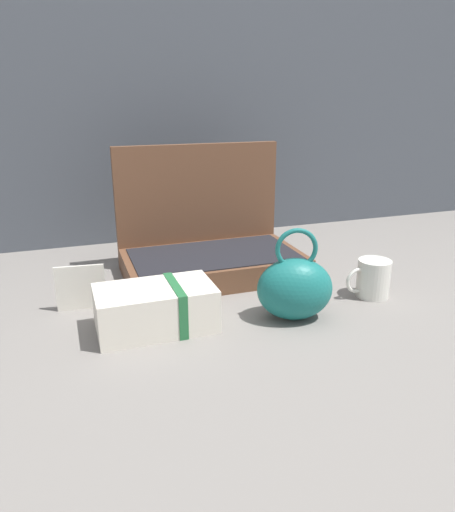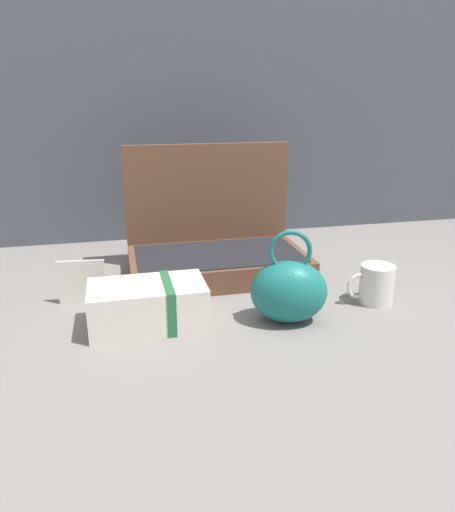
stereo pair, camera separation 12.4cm
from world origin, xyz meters
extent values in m
plane|color=slate|center=(0.00, 0.00, 0.00)|extent=(6.00, 6.00, 0.00)
cube|color=#474C54|center=(0.00, 0.58, 0.70)|extent=(3.20, 0.06, 1.40)
cube|color=brown|center=(0.01, 0.11, 0.03)|extent=(0.50, 0.28, 0.07)
cube|color=black|center=(0.01, 0.11, 0.07)|extent=(0.46, 0.25, 0.00)
cube|color=brown|center=(0.01, 0.27, 0.18)|extent=(0.50, 0.02, 0.36)
ellipsoid|color=#196B66|center=(0.11, -0.21, 0.07)|extent=(0.20, 0.16, 0.15)
torus|color=#196B66|center=(0.11, -0.21, 0.17)|extent=(0.10, 0.04, 0.10)
cube|color=silver|center=(-0.21, -0.15, 0.05)|extent=(0.26, 0.15, 0.10)
cube|color=#236638|center=(-0.17, -0.15, 0.05)|extent=(0.02, 0.15, 0.10)
cylinder|color=silver|center=(0.36, -0.16, 0.05)|extent=(0.09, 0.09, 0.10)
torus|color=silver|center=(0.31, -0.16, 0.05)|extent=(0.07, 0.01, 0.07)
cube|color=silver|center=(-0.37, 0.01, 0.06)|extent=(0.12, 0.02, 0.11)
camera|label=1|loc=(-0.38, -1.13, 0.51)|focal=33.64mm
camera|label=2|loc=(-0.26, -1.17, 0.51)|focal=33.64mm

